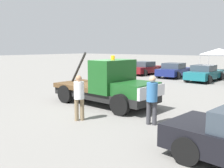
{
  "coord_description": "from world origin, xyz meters",
  "views": [
    {
      "loc": [
        7.56,
        -9.05,
        2.72
      ],
      "look_at": [
        0.5,
        0.0,
        1.05
      ],
      "focal_mm": 40.0,
      "sensor_mm": 36.0,
      "label": 1
    }
  ],
  "objects_px": {
    "tow_truck": "(109,86)",
    "parked_car_navy": "(174,70)",
    "person_near_truck": "(152,97)",
    "person_at_hood": "(79,95)",
    "parked_car_maroon": "(145,68)",
    "parked_car_teal": "(204,73)",
    "canopy_tent_white": "(219,52)"
  },
  "relations": [
    {
      "from": "tow_truck",
      "to": "parked_car_teal",
      "type": "height_order",
      "value": "tow_truck"
    },
    {
      "from": "tow_truck",
      "to": "person_near_truck",
      "type": "bearing_deg",
      "value": -20.22
    },
    {
      "from": "person_near_truck",
      "to": "parked_car_navy",
      "type": "relative_size",
      "value": 0.4
    },
    {
      "from": "tow_truck",
      "to": "person_near_truck",
      "type": "height_order",
      "value": "tow_truck"
    },
    {
      "from": "tow_truck",
      "to": "person_at_hood",
      "type": "xyz_separation_m",
      "value": [
        0.64,
        -2.58,
        0.06
      ]
    },
    {
      "from": "person_at_hood",
      "to": "tow_truck",
      "type": "bearing_deg",
      "value": 142.66
    },
    {
      "from": "person_at_hood",
      "to": "canopy_tent_white",
      "type": "bearing_deg",
      "value": 132.56
    },
    {
      "from": "person_at_hood",
      "to": "parked_car_navy",
      "type": "relative_size",
      "value": 0.39
    },
    {
      "from": "parked_car_navy",
      "to": "person_near_truck",
      "type": "bearing_deg",
      "value": -159.55
    },
    {
      "from": "person_near_truck",
      "to": "parked_car_teal",
      "type": "xyz_separation_m",
      "value": [
        -2.37,
        13.04,
        -0.36
      ]
    },
    {
      "from": "person_near_truck",
      "to": "person_at_hood",
      "type": "xyz_separation_m",
      "value": [
        -2.4,
        -1.21,
        -0.02
      ]
    },
    {
      "from": "person_at_hood",
      "to": "parked_car_navy",
      "type": "xyz_separation_m",
      "value": [
        -3.07,
        15.35,
        -0.34
      ]
    },
    {
      "from": "tow_truck",
      "to": "parked_car_teal",
      "type": "bearing_deg",
      "value": 90.7
    },
    {
      "from": "parked_car_teal",
      "to": "tow_truck",
      "type": "bearing_deg",
      "value": 179.66
    },
    {
      "from": "person_near_truck",
      "to": "parked_car_teal",
      "type": "bearing_deg",
      "value": 171.8
    },
    {
      "from": "person_at_hood",
      "to": "parked_car_teal",
      "type": "xyz_separation_m",
      "value": [
        0.03,
        14.25,
        -0.34
      ]
    },
    {
      "from": "parked_car_maroon",
      "to": "person_at_hood",
      "type": "bearing_deg",
      "value": -154.09
    },
    {
      "from": "parked_car_navy",
      "to": "tow_truck",
      "type": "bearing_deg",
      "value": -169.93
    },
    {
      "from": "person_near_truck",
      "to": "person_at_hood",
      "type": "distance_m",
      "value": 2.69
    },
    {
      "from": "parked_car_maroon",
      "to": "canopy_tent_white",
      "type": "height_order",
      "value": "canopy_tent_white"
    },
    {
      "from": "person_at_hood",
      "to": "canopy_tent_white",
      "type": "distance_m",
      "value": 24.73
    },
    {
      "from": "person_near_truck",
      "to": "parked_car_teal",
      "type": "distance_m",
      "value": 13.26
    },
    {
      "from": "person_at_hood",
      "to": "parked_car_maroon",
      "type": "distance_m",
      "value": 17.09
    },
    {
      "from": "tow_truck",
      "to": "parked_car_navy",
      "type": "bearing_deg",
      "value": 104.75
    },
    {
      "from": "tow_truck",
      "to": "parked_car_navy",
      "type": "distance_m",
      "value": 13.0
    },
    {
      "from": "parked_car_maroon",
      "to": "parked_car_teal",
      "type": "distance_m",
      "value": 6.73
    },
    {
      "from": "parked_car_maroon",
      "to": "parked_car_navy",
      "type": "relative_size",
      "value": 1.02
    },
    {
      "from": "canopy_tent_white",
      "to": "person_near_truck",
      "type": "bearing_deg",
      "value": -80.14
    },
    {
      "from": "parked_car_maroon",
      "to": "canopy_tent_white",
      "type": "distance_m",
      "value": 10.22
    },
    {
      "from": "person_at_hood",
      "to": "canopy_tent_white",
      "type": "relative_size",
      "value": 0.51
    },
    {
      "from": "tow_truck",
      "to": "person_at_hood",
      "type": "relative_size",
      "value": 3.24
    },
    {
      "from": "person_at_hood",
      "to": "person_near_truck",
      "type": "bearing_deg",
      "value": 65.5
    }
  ]
}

